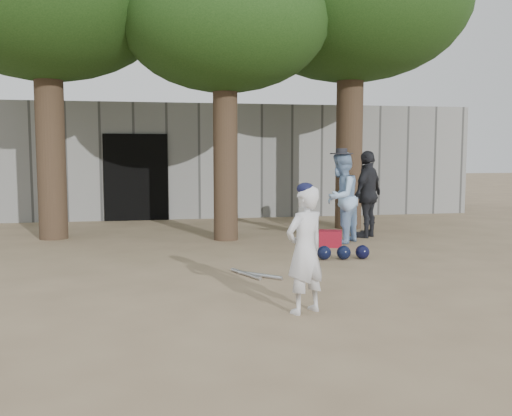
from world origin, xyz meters
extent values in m
plane|color=#937C5E|center=(0.00, 0.00, 0.00)|extent=(70.00, 70.00, 0.00)
imported|color=silver|center=(0.74, -1.09, 0.70)|extent=(0.60, 0.53, 1.39)
imported|color=#92B6E2|center=(2.72, 3.41, 0.87)|extent=(1.06, 1.07, 1.75)
imported|color=#222327|center=(3.51, 4.00, 0.89)|extent=(1.05, 1.03, 1.77)
cube|color=maroon|center=(2.39, 3.01, 0.15)|extent=(0.51, 0.45, 0.30)
cube|color=gray|center=(0.00, 8.00, 1.50)|extent=(16.00, 0.35, 3.00)
cube|color=black|center=(-1.20, 7.80, 1.10)|extent=(1.60, 0.08, 2.20)
cube|color=slate|center=(0.00, 10.50, 1.50)|extent=(16.00, 5.00, 3.00)
sphere|color=black|center=(1.88, 1.80, 0.12)|extent=(0.23, 0.23, 0.23)
sphere|color=black|center=(2.20, 1.75, 0.12)|extent=(0.23, 0.23, 0.23)
sphere|color=black|center=(2.52, 1.75, 0.12)|extent=(0.23, 0.23, 0.23)
cylinder|color=#B4B6BC|center=(0.43, 0.85, 0.03)|extent=(0.34, 0.68, 0.06)
cylinder|color=#B4B6BC|center=(0.61, 0.73, 0.03)|extent=(0.56, 0.54, 0.06)
cylinder|color=brown|center=(-2.80, 5.00, 2.75)|extent=(0.56, 0.56, 5.50)
cylinder|color=brown|center=(0.60, 4.20, 2.50)|extent=(0.48, 0.48, 5.00)
ellipsoid|color=#284C19|center=(0.60, 4.20, 4.20)|extent=(4.00, 4.00, 2.60)
cylinder|color=brown|center=(3.60, 5.40, 2.90)|extent=(0.60, 0.60, 5.80)
ellipsoid|color=#284C19|center=(3.60, 5.40, 5.00)|extent=(5.20, 5.20, 3.38)
camera|label=1|loc=(-0.93, -6.98, 1.76)|focal=40.00mm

